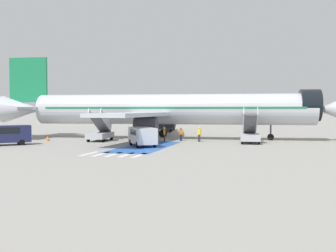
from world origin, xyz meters
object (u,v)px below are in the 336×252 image
Objects in this scene: airliner at (167,109)px; ground_crew_1 at (199,133)px; service_van_1 at (142,135)px; fuel_tanker at (166,122)px; service_van_2 at (4,133)px; ground_crew_2 at (181,133)px; boarding_stairs_forward at (250,134)px; boarding_stairs_aft at (100,133)px; traffic_cone_0 at (48,138)px; ground_crew_0 at (164,133)px.

ground_crew_1 is (4.98, -3.45, -2.91)m from airliner.
airliner is 10.97m from service_van_1.
airliner reaches higher than fuel_tanker.
fuel_tanker is 33.16m from service_van_2.
ground_crew_2 is (2.51, -2.67, -3.03)m from airliner.
boarding_stairs_forward is 2.92× the size of ground_crew_1.
boarding_stairs_aft reaches higher than service_van_2.
ground_crew_1 reaches higher than traffic_cone_0.
fuel_tanker is 2.14× the size of service_van_1.
boarding_stairs_forward is 8.65m from ground_crew_2.
airliner is 12.05m from boarding_stairs_forward.
boarding_stairs_forward is 3.22× the size of ground_crew_2.
airliner is 9.04× the size of service_van_2.
boarding_stairs_aft is at bearing -59.53° from airliner.
fuel_tanker is 23.76m from ground_crew_1.
ground_crew_2 is (-2.47, 0.78, -0.11)m from ground_crew_1.
traffic_cone_0 is at bearing -66.59° from airliner.
service_van_1 is 3.07× the size of ground_crew_2.
ground_crew_0 is at bearing -104.95° from service_van_2.
airliner is 15.83m from traffic_cone_0.
ground_crew_0 is 14.71m from traffic_cone_0.
service_van_2 is at bearing -137.91° from boarding_stairs_aft.
airliner is at bearing -83.45° from fuel_tanker.
ground_crew_1 is 2.60m from ground_crew_2.
ground_crew_1 is (9.98, -21.55, -0.63)m from fuel_tanker.
fuel_tanker is at bearing 76.93° from ground_crew_2.
boarding_stairs_aft reaches higher than traffic_cone_0.
boarding_stairs_aft is 11.37m from service_van_2.
boarding_stairs_forward is at bearing -1.04° from service_van_1.
ground_crew_1 reaches higher than ground_crew_0.
service_van_1 is 15.42m from service_van_2.
airliner is 9.29× the size of service_van_1.
service_van_2 is at bearing -164.22° from boarding_stairs_forward.
service_van_1 is at bearing -152.60° from boarding_stairs_forward.
ground_crew_1 is at bearing 11.59° from traffic_cone_0.
fuel_tanker reaches higher than service_van_1.
ground_crew_2 is (7.51, -20.77, -0.74)m from fuel_tanker.
airliner reaches higher than boarding_stairs_aft.
traffic_cone_0 is (-6.23, -2.07, -0.66)m from boarding_stairs_aft.
traffic_cone_0 is at bearing -166.28° from boarding_stairs_aft.
service_van_2 reaches higher than ground_crew_1.
traffic_cone_0 is at bearing 25.40° from ground_crew_1.
ground_crew_0 is at bearing 29.22° from ground_crew_1.
airliner is at bearing 157.01° from boarding_stairs_forward.
airliner reaches higher than service_van_1.
boarding_stairs_aft is 1.02× the size of service_van_2.
boarding_stairs_forward is 27.08m from fuel_tanker.
boarding_stairs_forward is 18.51m from boarding_stairs_aft.
airliner is at bearing 30.47° from boarding_stairs_aft.
fuel_tanker reaches higher than ground_crew_2.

